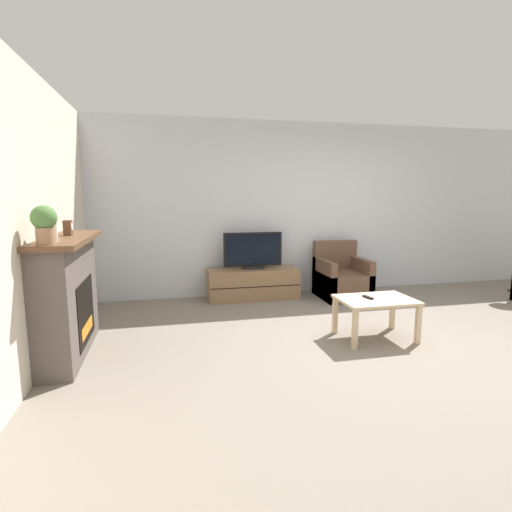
{
  "coord_description": "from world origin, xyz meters",
  "views": [
    {
      "loc": [
        -2.47,
        -3.75,
        1.58
      ],
      "look_at": [
        -1.43,
        0.85,
        0.85
      ],
      "focal_mm": 28.0,
      "sensor_mm": 36.0,
      "label": 1
    }
  ],
  "objects_px": {
    "tv": "(253,252)",
    "coffee_table": "(376,304)",
    "potted_plant": "(44,223)",
    "tv_stand": "(253,284)",
    "armchair": "(341,279)",
    "fireplace": "(67,296)",
    "mantel_clock": "(68,228)",
    "mantel_vase_left": "(51,227)",
    "remote": "(368,297)"
  },
  "relations": [
    {
      "from": "tv",
      "to": "coffee_table",
      "type": "height_order",
      "value": "tv"
    },
    {
      "from": "potted_plant",
      "to": "tv_stand",
      "type": "height_order",
      "value": "potted_plant"
    },
    {
      "from": "potted_plant",
      "to": "armchair",
      "type": "relative_size",
      "value": 0.37
    },
    {
      "from": "fireplace",
      "to": "mantel_clock",
      "type": "bearing_deg",
      "value": 83.25
    },
    {
      "from": "fireplace",
      "to": "mantel_vase_left",
      "type": "height_order",
      "value": "mantel_vase_left"
    },
    {
      "from": "fireplace",
      "to": "tv",
      "type": "xyz_separation_m",
      "value": [
        2.24,
        1.69,
        0.12
      ]
    },
    {
      "from": "mantel_clock",
      "to": "potted_plant",
      "type": "xyz_separation_m",
      "value": [
        -0.0,
        -0.78,
        0.1
      ]
    },
    {
      "from": "mantel_vase_left",
      "to": "tv_stand",
      "type": "distance_m",
      "value": 3.26
    },
    {
      "from": "fireplace",
      "to": "tv_stand",
      "type": "distance_m",
      "value": 2.83
    },
    {
      "from": "tv",
      "to": "armchair",
      "type": "distance_m",
      "value": 1.44
    },
    {
      "from": "armchair",
      "to": "remote",
      "type": "height_order",
      "value": "armchair"
    },
    {
      "from": "mantel_vase_left",
      "to": "tv",
      "type": "distance_m",
      "value": 3.14
    },
    {
      "from": "fireplace",
      "to": "tv_stand",
      "type": "height_order",
      "value": "fireplace"
    },
    {
      "from": "tv",
      "to": "armchair",
      "type": "height_order",
      "value": "tv"
    },
    {
      "from": "potted_plant",
      "to": "remote",
      "type": "bearing_deg",
      "value": 7.29
    },
    {
      "from": "fireplace",
      "to": "tv",
      "type": "distance_m",
      "value": 2.81
    },
    {
      "from": "mantel_vase_left",
      "to": "armchair",
      "type": "bearing_deg",
      "value": 28.34
    },
    {
      "from": "mantel_vase_left",
      "to": "coffee_table",
      "type": "distance_m",
      "value": 3.3
    },
    {
      "from": "fireplace",
      "to": "mantel_vase_left",
      "type": "distance_m",
      "value": 0.83
    },
    {
      "from": "armchair",
      "to": "fireplace",
      "type": "bearing_deg",
      "value": -157.6
    },
    {
      "from": "remote",
      "to": "armchair",
      "type": "bearing_deg",
      "value": 63.51
    },
    {
      "from": "mantel_vase_left",
      "to": "armchair",
      "type": "xyz_separation_m",
      "value": [
        3.57,
        1.93,
        -1.02
      ]
    },
    {
      "from": "fireplace",
      "to": "remote",
      "type": "bearing_deg",
      "value": -4.39
    },
    {
      "from": "tv_stand",
      "to": "armchair",
      "type": "height_order",
      "value": "armchair"
    },
    {
      "from": "coffee_table",
      "to": "remote",
      "type": "distance_m",
      "value": 0.12
    },
    {
      "from": "tv_stand",
      "to": "armchair",
      "type": "xyz_separation_m",
      "value": [
        1.35,
        -0.22,
        0.05
      ]
    },
    {
      "from": "tv",
      "to": "mantel_clock",
      "type": "bearing_deg",
      "value": -145.16
    },
    {
      "from": "mantel_clock",
      "to": "coffee_table",
      "type": "distance_m",
      "value": 3.31
    },
    {
      "from": "mantel_clock",
      "to": "tv_stand",
      "type": "relative_size",
      "value": 0.11
    },
    {
      "from": "coffee_table",
      "to": "mantel_clock",
      "type": "bearing_deg",
      "value": 172.37
    },
    {
      "from": "potted_plant",
      "to": "armchair",
      "type": "distance_m",
      "value": 4.29
    },
    {
      "from": "armchair",
      "to": "remote",
      "type": "bearing_deg",
      "value": -105.71
    },
    {
      "from": "mantel_clock",
      "to": "tv_stand",
      "type": "bearing_deg",
      "value": 34.88
    },
    {
      "from": "mantel_vase_left",
      "to": "fireplace",
      "type": "bearing_deg",
      "value": 92.16
    },
    {
      "from": "tv_stand",
      "to": "remote",
      "type": "distance_m",
      "value": 2.13
    },
    {
      "from": "fireplace",
      "to": "potted_plant",
      "type": "xyz_separation_m",
      "value": [
        0.02,
        -0.63,
        0.76
      ]
    },
    {
      "from": "fireplace",
      "to": "coffee_table",
      "type": "bearing_deg",
      "value": -4.94
    },
    {
      "from": "fireplace",
      "to": "coffee_table",
      "type": "xyz_separation_m",
      "value": [
        3.18,
        -0.28,
        -0.21
      ]
    },
    {
      "from": "potted_plant",
      "to": "tv",
      "type": "distance_m",
      "value": 3.28
    },
    {
      "from": "potted_plant",
      "to": "fireplace",
      "type": "bearing_deg",
      "value": 91.53
    },
    {
      "from": "armchair",
      "to": "mantel_clock",
      "type": "bearing_deg",
      "value": -159.57
    },
    {
      "from": "coffee_table",
      "to": "remote",
      "type": "relative_size",
      "value": 5.23
    },
    {
      "from": "mantel_clock",
      "to": "tv",
      "type": "distance_m",
      "value": 2.75
    },
    {
      "from": "tv_stand",
      "to": "armchair",
      "type": "distance_m",
      "value": 1.37
    },
    {
      "from": "fireplace",
      "to": "mantel_clock",
      "type": "height_order",
      "value": "mantel_clock"
    },
    {
      "from": "armchair",
      "to": "remote",
      "type": "distance_m",
      "value": 1.79
    },
    {
      "from": "fireplace",
      "to": "tv_stand",
      "type": "relative_size",
      "value": 1.08
    },
    {
      "from": "potted_plant",
      "to": "armchair",
      "type": "height_order",
      "value": "potted_plant"
    },
    {
      "from": "armchair",
      "to": "tv",
      "type": "bearing_deg",
      "value": 171.0
    },
    {
      "from": "mantel_vase_left",
      "to": "potted_plant",
      "type": "height_order",
      "value": "potted_plant"
    }
  ]
}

